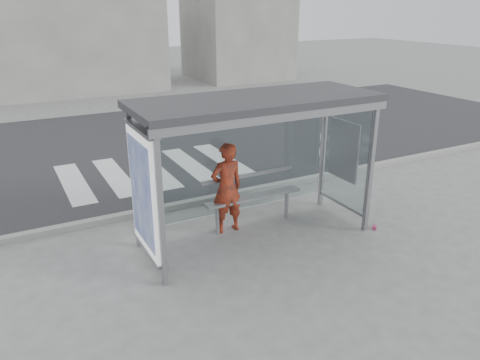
% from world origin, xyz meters
% --- Properties ---
extents(ground, '(80.00, 80.00, 0.00)m').
position_xyz_m(ground, '(0.00, 0.00, 0.00)').
color(ground, slate).
rests_on(ground, ground).
extents(road, '(30.00, 10.00, 0.01)m').
position_xyz_m(road, '(0.00, 7.00, 0.00)').
color(road, '#252527').
rests_on(road, ground).
extents(curb, '(30.00, 0.18, 0.12)m').
position_xyz_m(curb, '(0.00, 1.95, 0.06)').
color(curb, gray).
rests_on(curb, ground).
extents(crosswalk, '(4.55, 3.00, 0.00)m').
position_xyz_m(crosswalk, '(-0.50, 4.50, 0.00)').
color(crosswalk, silver).
rests_on(crosswalk, ground).
extents(bus_shelter, '(4.25, 1.65, 2.62)m').
position_xyz_m(bus_shelter, '(-0.37, 0.06, 1.98)').
color(bus_shelter, gray).
rests_on(bus_shelter, ground).
extents(building_center, '(8.00, 5.00, 5.00)m').
position_xyz_m(building_center, '(0.00, 18.00, 2.50)').
color(building_center, slate).
rests_on(building_center, ground).
extents(building_right, '(5.00, 5.00, 7.00)m').
position_xyz_m(building_right, '(9.00, 18.00, 3.50)').
color(building_right, slate).
rests_on(building_right, ground).
extents(person, '(0.64, 0.43, 1.74)m').
position_xyz_m(person, '(-0.34, 0.51, 0.87)').
color(person, orange).
rests_on(person, ground).
extents(bench, '(1.97, 0.33, 1.02)m').
position_xyz_m(bench, '(0.21, 0.50, 0.60)').
color(bench, gray).
rests_on(bench, ground).
extents(soda_can, '(0.15, 0.14, 0.07)m').
position_xyz_m(soda_can, '(2.20, -0.76, 0.04)').
color(soda_can, '#BF386B').
rests_on(soda_can, ground).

